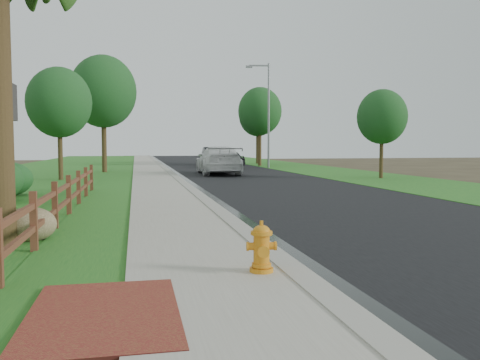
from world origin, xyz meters
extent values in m
plane|color=#352D1D|center=(0.00, 0.00, 0.00)|extent=(120.00, 120.00, 0.00)
cube|color=black|center=(4.60, 35.00, 0.01)|extent=(8.00, 90.00, 0.02)
cube|color=gray|center=(0.40, 35.00, 0.06)|extent=(0.40, 90.00, 0.12)
cube|color=black|center=(0.75, 35.00, 0.02)|extent=(0.50, 90.00, 0.00)
cube|color=gray|center=(-0.90, 35.00, 0.05)|extent=(2.20, 90.00, 0.10)
cube|color=#19571D|center=(-2.80, 35.00, 0.03)|extent=(1.60, 90.00, 0.06)
cube|color=#19571D|center=(-8.00, 35.00, 0.02)|extent=(9.00, 90.00, 0.04)
cube|color=#19571D|center=(11.50, 35.00, 0.02)|extent=(6.00, 90.00, 0.04)
cube|color=maroon|center=(-2.20, -1.00, 0.06)|extent=(1.60, 2.40, 0.11)
cube|color=#542E1C|center=(-3.60, 2.80, 0.55)|extent=(0.12, 0.12, 1.10)
cube|color=#542E1C|center=(-3.60, 5.20, 0.55)|extent=(0.12, 0.12, 1.10)
cube|color=#542E1C|center=(-3.60, 7.60, 0.55)|extent=(0.12, 0.12, 1.10)
cube|color=#542E1C|center=(-3.60, 10.00, 0.55)|extent=(0.12, 0.12, 1.10)
cube|color=#542E1C|center=(-3.60, 12.40, 0.55)|extent=(0.12, 0.12, 1.10)
cube|color=#542E1C|center=(-3.60, 14.80, 0.55)|extent=(0.12, 0.12, 1.10)
cube|color=#542E1C|center=(-3.60, 1.60, 0.45)|extent=(0.08, 2.35, 0.10)
cube|color=#542E1C|center=(-3.60, 1.60, 0.85)|extent=(0.08, 2.35, 0.10)
cube|color=#542E1C|center=(-3.60, 4.00, 0.45)|extent=(0.08, 2.35, 0.10)
cube|color=#542E1C|center=(-3.60, 4.00, 0.85)|extent=(0.08, 2.35, 0.10)
cube|color=#542E1C|center=(-3.60, 6.40, 0.45)|extent=(0.08, 2.35, 0.10)
cube|color=#542E1C|center=(-3.60, 6.40, 0.85)|extent=(0.08, 2.35, 0.10)
cube|color=#542E1C|center=(-3.60, 8.80, 0.45)|extent=(0.08, 2.35, 0.10)
cube|color=#542E1C|center=(-3.60, 8.80, 0.85)|extent=(0.08, 2.35, 0.10)
cube|color=#542E1C|center=(-3.60, 11.20, 0.45)|extent=(0.08, 2.35, 0.10)
cube|color=#542E1C|center=(-3.60, 11.20, 0.85)|extent=(0.08, 2.35, 0.10)
cube|color=#542E1C|center=(-3.60, 13.60, 0.45)|extent=(0.08, 2.35, 0.10)
cube|color=#542E1C|center=(-3.60, 13.60, 0.85)|extent=(0.08, 2.35, 0.10)
cylinder|color=#C78D17|center=(-0.10, 0.38, 0.13)|extent=(0.34, 0.34, 0.06)
cylinder|color=#C78D17|center=(-0.10, 0.38, 0.40)|extent=(0.23, 0.23, 0.52)
cylinder|color=#C78D17|center=(-0.10, 0.38, 0.20)|extent=(0.28, 0.28, 0.05)
cylinder|color=#C78D17|center=(-0.10, 0.38, 0.66)|extent=(0.31, 0.31, 0.05)
ellipsoid|color=#C78D17|center=(-0.10, 0.38, 0.68)|extent=(0.25, 0.25, 0.19)
cylinder|color=#C78D17|center=(-0.10, 0.38, 0.80)|extent=(0.06, 0.06, 0.07)
cylinder|color=#C78D17|center=(-0.12, 0.23, 0.43)|extent=(0.16, 0.13, 0.15)
cylinder|color=#C78D17|center=(-0.27, 0.40, 0.47)|extent=(0.14, 0.13, 0.12)
cylinder|color=#C78D17|center=(0.07, 0.36, 0.47)|extent=(0.14, 0.13, 0.12)
imported|color=silver|center=(3.38, 25.58, 0.91)|extent=(2.67, 6.17, 1.77)
imported|color=black|center=(5.56, 34.58, 0.73)|extent=(2.60, 4.43, 1.42)
imported|color=black|center=(5.29, 40.12, 0.85)|extent=(1.89, 5.09, 1.66)
cylinder|color=gray|center=(8.70, 33.11, 4.19)|extent=(0.17, 0.17, 8.38)
cube|color=gray|center=(7.96, 33.23, 8.19)|extent=(1.67, 0.38, 0.11)
cube|color=gray|center=(7.14, 33.37, 8.10)|extent=(0.54, 0.28, 0.17)
ellipsoid|color=brown|center=(-3.90, 3.93, 0.35)|extent=(1.26, 1.12, 0.70)
ellipsoid|color=#163F1C|center=(-6.50, 13.33, 0.65)|extent=(2.34, 2.34, 1.29)
cylinder|color=#392817|center=(-5.75, 21.84, 1.81)|extent=(0.25, 0.25, 3.62)
ellipsoid|color=#163F1C|center=(-5.75, 21.84, 4.14)|extent=(3.39, 3.39, 3.73)
cylinder|color=#392817|center=(11.63, 19.63, 1.51)|extent=(0.21, 0.21, 3.03)
ellipsoid|color=#163F1C|center=(11.63, 19.63, 3.46)|extent=(2.77, 2.77, 3.05)
cylinder|color=#392817|center=(-3.90, 29.09, 2.40)|extent=(0.33, 0.33, 4.80)
ellipsoid|color=#163F1C|center=(-3.90, 29.09, 5.49)|extent=(4.43, 4.43, 4.88)
cylinder|color=#392817|center=(9.00, 37.27, 2.13)|extent=(0.29, 0.29, 4.25)
ellipsoid|color=#163F1C|center=(9.00, 37.27, 4.86)|extent=(3.85, 3.85, 4.23)
cylinder|color=#392817|center=(10.00, 42.27, 2.07)|extent=(0.28, 0.28, 4.14)
ellipsoid|color=#163F1C|center=(10.00, 42.27, 4.73)|extent=(3.66, 3.66, 4.02)
camera|label=1|loc=(-1.84, -6.55, 1.91)|focal=38.00mm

